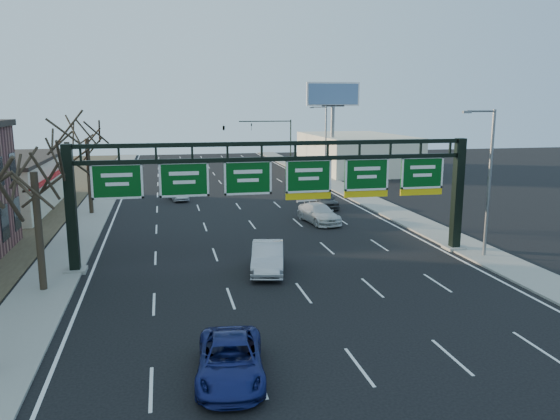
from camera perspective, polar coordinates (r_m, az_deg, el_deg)
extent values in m
plane|color=black|center=(25.91, 3.59, -10.09)|extent=(160.00, 160.00, 0.00)
cube|color=gray|center=(44.65, -19.81, -1.59)|extent=(3.00, 120.00, 0.12)
cube|color=gray|center=(48.30, 11.83, -0.24)|extent=(3.00, 120.00, 0.12)
cube|color=white|center=(44.73, -3.35, -0.99)|extent=(21.60, 120.00, 0.01)
cube|color=black|center=(32.16, -21.00, 0.04)|extent=(0.55, 0.55, 7.20)
cube|color=gray|center=(32.97, -20.58, -5.94)|extent=(1.20, 1.20, 0.20)
cube|color=black|center=(36.67, 18.04, 1.52)|extent=(0.55, 0.55, 7.20)
cube|color=gray|center=(37.38, 17.72, -3.78)|extent=(1.20, 1.20, 0.20)
cube|color=black|center=(32.01, -0.16, 6.97)|extent=(23.40, 0.25, 0.25)
cube|color=black|center=(32.09, -0.15, 5.37)|extent=(23.40, 0.25, 0.25)
cube|color=#044411|center=(31.62, -16.65, 2.90)|extent=(2.80, 0.10, 2.00)
cube|color=#044411|center=(31.54, -9.99, 3.18)|extent=(2.80, 0.10, 2.00)
cube|color=#044411|center=(31.89, -3.38, 3.41)|extent=(2.80, 0.10, 2.00)
cube|color=#044411|center=(32.64, 3.00, 3.59)|extent=(2.80, 0.10, 2.00)
cube|color=yellow|center=(32.82, 2.98, 1.48)|extent=(2.80, 0.10, 0.40)
cube|color=#044411|center=(33.78, 9.03, 3.72)|extent=(2.80, 0.10, 2.00)
cube|color=yellow|center=(33.95, 8.97, 1.68)|extent=(2.80, 0.10, 0.40)
cube|color=#044411|center=(35.26, 14.62, 3.81)|extent=(2.80, 0.10, 2.00)
cube|color=yellow|center=(35.43, 14.52, 1.85)|extent=(2.80, 0.10, 0.40)
cube|color=#AD1114|center=(53.52, -22.61, 3.43)|extent=(1.20, 18.00, 0.40)
cube|color=beige|center=(78.23, 7.85, 5.97)|extent=(12.00, 20.00, 5.00)
cylinder|color=#31261B|center=(29.56, -23.90, -1.97)|extent=(0.36, 0.36, 6.08)
cylinder|color=#31261B|center=(39.16, -21.07, 1.81)|extent=(0.36, 0.36, 6.84)
cylinder|color=#31261B|center=(49.00, -19.31, 3.43)|extent=(0.36, 0.36, 6.46)
cylinder|color=slate|center=(35.31, 21.02, 2.65)|extent=(0.20, 0.20, 9.00)
cylinder|color=slate|center=(34.51, 20.26, 9.87)|extent=(1.80, 0.12, 0.12)
cube|color=slate|center=(34.04, 18.95, 9.86)|extent=(0.50, 0.22, 0.15)
cylinder|color=slate|center=(66.26, 4.80, 6.96)|extent=(0.20, 0.20, 9.00)
cylinder|color=slate|center=(65.84, 4.10, 10.78)|extent=(1.80, 0.12, 0.12)
cube|color=slate|center=(65.59, 3.33, 10.74)|extent=(0.50, 0.22, 0.15)
cylinder|color=slate|center=(71.74, 5.48, 7.17)|extent=(0.50, 0.50, 9.00)
cube|color=slate|center=(71.58, 5.55, 10.76)|extent=(3.00, 0.30, 0.20)
cube|color=white|center=(71.59, 5.57, 11.96)|extent=(7.00, 0.30, 3.00)
cube|color=#5274A5|center=(71.40, 5.62, 11.97)|extent=(6.60, 0.05, 2.60)
cylinder|color=black|center=(80.59, 1.12, 6.93)|extent=(0.18, 0.18, 7.00)
cylinder|color=black|center=(79.63, -1.57, 9.26)|extent=(7.60, 0.14, 0.14)
imported|color=black|center=(79.32, -3.00, 8.66)|extent=(0.20, 0.20, 1.00)
imported|color=black|center=(78.78, -5.91, 8.60)|extent=(0.54, 0.54, 1.62)
imported|color=navy|center=(19.52, -5.20, -15.34)|extent=(2.82, 5.13, 1.36)
imported|color=#ABACB0|center=(30.86, -1.29, -4.96)|extent=(2.73, 5.23, 1.64)
imported|color=silver|center=(43.49, 4.07, -0.36)|extent=(2.85, 5.36, 1.48)
imported|color=#3C3E40|center=(49.70, 4.60, 1.11)|extent=(1.94, 4.53, 1.52)
imported|color=#B6B7BB|center=(54.59, -10.60, 1.75)|extent=(2.07, 4.23, 1.33)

